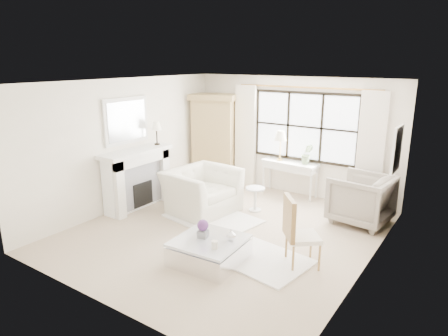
{
  "coord_description": "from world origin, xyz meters",
  "views": [
    {
      "loc": [
        3.8,
        -5.61,
        3.08
      ],
      "look_at": [
        -0.16,
        0.2,
        1.14
      ],
      "focal_mm": 32.0,
      "sensor_mm": 36.0,
      "label": 1
    }
  ],
  "objects_px": {
    "console_table": "(289,178)",
    "coffee_table": "(209,251)",
    "club_armchair": "(202,191)",
    "armoire": "(214,138)"
  },
  "relations": [
    {
      "from": "club_armchair",
      "to": "coffee_table",
      "type": "height_order",
      "value": "club_armchair"
    },
    {
      "from": "console_table",
      "to": "coffee_table",
      "type": "relative_size",
      "value": 1.25
    },
    {
      "from": "console_table",
      "to": "coffee_table",
      "type": "height_order",
      "value": "console_table"
    },
    {
      "from": "console_table",
      "to": "club_armchair",
      "type": "bearing_deg",
      "value": -114.24
    },
    {
      "from": "coffee_table",
      "to": "armoire",
      "type": "bearing_deg",
      "value": 121.17
    },
    {
      "from": "armoire",
      "to": "club_armchair",
      "type": "height_order",
      "value": "armoire"
    },
    {
      "from": "console_table",
      "to": "coffee_table",
      "type": "bearing_deg",
      "value": -80.69
    },
    {
      "from": "club_armchair",
      "to": "coffee_table",
      "type": "xyz_separation_m",
      "value": [
        1.39,
        -1.63,
        -0.26
      ]
    },
    {
      "from": "coffee_table",
      "to": "console_table",
      "type": "bearing_deg",
      "value": 92.06
    },
    {
      "from": "armoire",
      "to": "console_table",
      "type": "bearing_deg",
      "value": -14.69
    }
  ]
}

